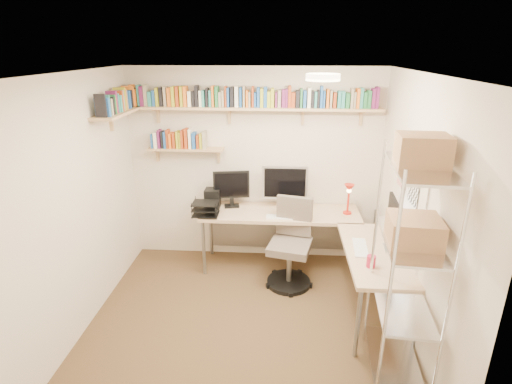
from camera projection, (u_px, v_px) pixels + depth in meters
ground at (244, 322)px, 4.17m from camera, size 3.20×3.20×0.00m
room_shell at (242, 182)px, 3.64m from camera, size 3.24×3.04×2.52m
wall_shelves at (219, 108)px, 4.72m from camera, size 3.12×1.09×0.80m
corner_desk at (292, 221)px, 4.75m from camera, size 2.36×1.95×1.33m
office_chair at (291, 249)px, 4.75m from camera, size 0.57×0.58×1.05m
wire_rack at (413, 228)px, 3.01m from camera, size 0.50×0.90×2.13m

